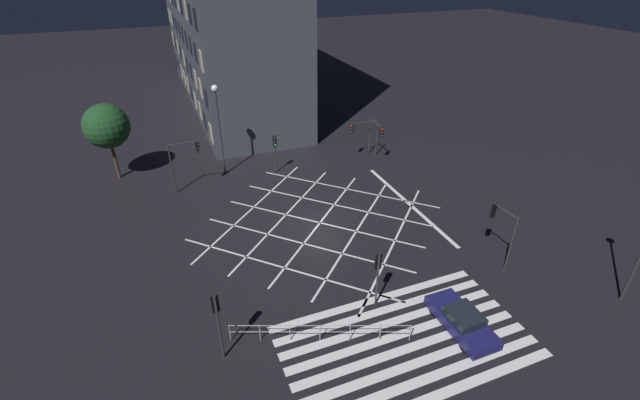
{
  "coord_description": "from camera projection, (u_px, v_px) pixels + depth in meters",
  "views": [
    {
      "loc": [
        -9.41,
        -23.75,
        16.84
      ],
      "look_at": [
        0.0,
        0.0,
        1.89
      ],
      "focal_mm": 24.0,
      "sensor_mm": 36.0,
      "label": 1
    }
  ],
  "objects": [
    {
      "name": "street_lamp_west",
      "position": [
        217.0,
        110.0,
        34.43
      ],
      "size": [
        0.56,
        0.56,
        7.75
      ],
      "color": "#2D2D30",
      "rests_on": "ground_plane"
    },
    {
      "name": "traffic_light_ne_main",
      "position": [
        363.0,
        131.0,
        38.85
      ],
      "size": [
        2.81,
        0.36,
        3.58
      ],
      "rotation": [
        0.0,
        0.0,
        3.14
      ],
      "color": "#2D2D30",
      "rests_on": "ground_plane"
    },
    {
      "name": "road_markings",
      "position": [
        375.0,
        290.0,
        24.52
      ],
      "size": [
        18.51,
        24.18,
        0.01
      ],
      "color": "silver",
      "rests_on": "ground_plane"
    },
    {
      "name": "traffic_light_median_south",
      "position": [
        377.0,
        268.0,
        22.37
      ],
      "size": [
        0.36,
        0.39,
        3.41
      ],
      "rotation": [
        0.0,
        0.0,
        1.57
      ],
      "color": "#2D2D30",
      "rests_on": "ground_plane"
    },
    {
      "name": "traffic_light_sw_cross",
      "position": [
        217.0,
        313.0,
        19.15
      ],
      "size": [
        0.36,
        0.39,
        3.88
      ],
      "rotation": [
        0.0,
        0.0,
        1.57
      ],
      "color": "#2D2D30",
      "rests_on": "ground_plane"
    },
    {
      "name": "waiting_car",
      "position": [
        462.0,
        320.0,
        21.75
      ],
      "size": [
        1.73,
        4.16,
        1.17
      ],
      "rotation": [
        0.0,
        0.0,
        1.57
      ],
      "color": "#191951",
      "rests_on": "ground_plane"
    },
    {
      "name": "traffic_light_ne_cross",
      "position": [
        377.0,
        132.0,
        38.59
      ],
      "size": [
        0.36,
        2.47,
        3.57
      ],
      "rotation": [
        0.0,
        0.0,
        -1.57
      ],
      "color": "#2D2D30",
      "rests_on": "ground_plane"
    },
    {
      "name": "traffic_light_nw_main",
      "position": [
        186.0,
        155.0,
        33.18
      ],
      "size": [
        2.4,
        0.36,
        4.25
      ],
      "color": "#2D2D30",
      "rests_on": "ground_plane"
    },
    {
      "name": "traffic_light_se_cross",
      "position": [
        501.0,
        223.0,
        25.39
      ],
      "size": [
        0.36,
        2.17,
        3.89
      ],
      "rotation": [
        0.0,
        0.0,
        1.57
      ],
      "color": "#2D2D30",
      "rests_on": "ground_plane"
    },
    {
      "name": "street_tree_near",
      "position": [
        106.0,
        126.0,
        34.35
      ],
      "size": [
        3.61,
        3.61,
        6.43
      ],
      "color": "#473323",
      "rests_on": "ground_plane"
    },
    {
      "name": "pedestrian_railing",
      "position": [
        320.0,
        331.0,
        21.02
      ],
      "size": [
        8.34,
        3.34,
        1.05
      ],
      "rotation": [
        0.0,
        0.0,
        -0.38
      ],
      "color": "#9EA0A5",
      "rests_on": "ground_plane"
    },
    {
      "name": "ground_plane",
      "position": [
        320.0,
        223.0,
        30.56
      ],
      "size": [
        200.0,
        200.0,
        0.0
      ],
      "primitive_type": "plane",
      "color": "black"
    },
    {
      "name": "traffic_light_median_north",
      "position": [
        275.0,
        146.0,
        36.24
      ],
      "size": [
        0.36,
        0.39,
        3.44
      ],
      "rotation": [
        0.0,
        0.0,
        -1.57
      ],
      "color": "#2D2D30",
      "rests_on": "ground_plane"
    }
  ]
}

